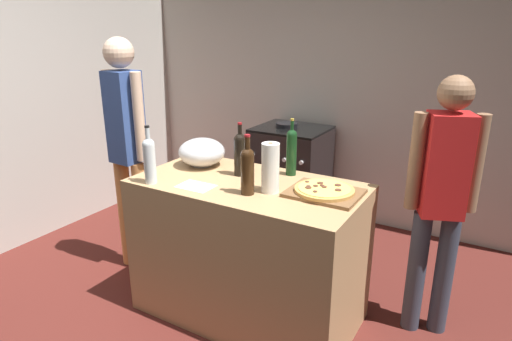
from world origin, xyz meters
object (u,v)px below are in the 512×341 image
at_px(pizza, 324,189).
at_px(wine_bottle_dark, 149,158).
at_px(mixing_bowl, 202,152).
at_px(paper_towel_roll, 270,168).
at_px(wine_bottle_green, 247,168).
at_px(wine_bottle_clear, 291,150).
at_px(stove, 290,175).
at_px(person_in_stripes, 127,142).
at_px(wine_bottle_amber, 240,152).
at_px(person_in_red, 441,194).

distance_m(pizza, wine_bottle_dark, 1.04).
bearing_deg(mixing_bowl, paper_towel_roll, -17.27).
relative_size(pizza, wine_bottle_green, 0.98).
bearing_deg(wine_bottle_clear, wine_bottle_green, -98.39).
relative_size(stove, person_in_stripes, 0.55).
xyz_separation_m(wine_bottle_clear, person_in_stripes, (-1.22, -0.21, -0.06)).
bearing_deg(pizza, stove, 122.38).
height_order(wine_bottle_clear, wine_bottle_amber, wine_bottle_clear).
relative_size(pizza, person_in_red, 0.21).
bearing_deg(wine_bottle_clear, person_in_stripes, -170.23).
relative_size(pizza, wine_bottle_dark, 0.95).
distance_m(paper_towel_roll, wine_bottle_amber, 0.35).
bearing_deg(person_in_stripes, paper_towel_roll, -5.50).
bearing_deg(paper_towel_roll, mixing_bowl, 162.73).
bearing_deg(person_in_stripes, wine_bottle_dark, -32.41).
bearing_deg(wine_bottle_clear, pizza, -34.77).
bearing_deg(person_in_stripes, wine_bottle_amber, 2.51).
height_order(pizza, stove, stove).
relative_size(paper_towel_roll, stove, 0.30).
distance_m(mixing_bowl, person_in_red, 1.51).
bearing_deg(person_in_stripes, wine_bottle_clear, 9.77).
height_order(pizza, wine_bottle_dark, wine_bottle_dark).
distance_m(paper_towel_roll, person_in_stripes, 1.26).
xyz_separation_m(mixing_bowl, stove, (0.04, 1.31, -0.54)).
xyz_separation_m(pizza, wine_bottle_clear, (-0.32, 0.22, 0.13)).
bearing_deg(pizza, mixing_bowl, 174.73).
bearing_deg(wine_bottle_dark, mixing_bowl, 82.58).
relative_size(mixing_bowl, wine_bottle_amber, 0.92).
bearing_deg(person_in_stripes, person_in_red, 9.71).
bearing_deg(wine_bottle_amber, wine_bottle_clear, 31.59).
bearing_deg(wine_bottle_green, paper_towel_roll, 45.53).
distance_m(paper_towel_roll, wine_bottle_dark, 0.73).
relative_size(wine_bottle_dark, wine_bottle_clear, 0.98).
bearing_deg(pizza, paper_towel_roll, -158.48).
xyz_separation_m(mixing_bowl, person_in_red, (1.48, 0.28, -0.10)).
height_order(pizza, person_in_stripes, person_in_stripes).
xyz_separation_m(wine_bottle_green, stove, (-0.51, 1.60, -0.60)).
height_order(mixing_bowl, stove, mixing_bowl).
height_order(wine_bottle_dark, person_in_stripes, person_in_stripes).
height_order(paper_towel_roll, wine_bottle_green, wine_bottle_green).
xyz_separation_m(wine_bottle_amber, person_in_red, (1.16, 0.32, -0.16)).
xyz_separation_m(mixing_bowl, wine_bottle_green, (0.54, -0.29, 0.06)).
bearing_deg(paper_towel_roll, pizza, 21.52).
bearing_deg(mixing_bowl, person_in_stripes, -172.95).
distance_m(wine_bottle_dark, stove, 1.84).
height_order(wine_bottle_clear, person_in_red, person_in_red).
xyz_separation_m(wine_bottle_dark, person_in_red, (1.54, 0.72, -0.16)).
distance_m(wine_bottle_green, wine_bottle_amber, 0.33).
bearing_deg(wine_bottle_clear, wine_bottle_amber, -148.41).
height_order(paper_towel_roll, wine_bottle_dark, wine_bottle_dark).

